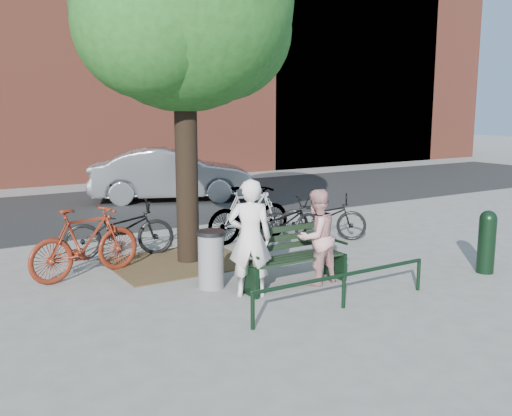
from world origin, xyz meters
TOP-DOWN VIEW (x-y plane):
  - ground at (0.00, 0.00)m, footprint 90.00×90.00m
  - dirt_pit at (-1.00, 2.20)m, footprint 2.40×2.00m
  - road at (0.00, 8.50)m, footprint 40.00×7.00m
  - townhouse_row at (0.17, 16.00)m, footprint 45.00×4.00m
  - park_bench at (-0.00, 0.08)m, footprint 1.74×0.54m
  - guard_railing at (0.00, -1.20)m, footprint 3.06×0.06m
  - street_tree at (-0.75, 2.20)m, footprint 4.20×3.80m
  - person_left at (-0.84, -0.04)m, footprint 0.77×0.68m
  - person_right at (0.36, -0.09)m, footprint 0.82×0.68m
  - bollard at (3.20, -1.14)m, footprint 0.29×0.29m
  - litter_bin at (-1.16, 0.60)m, footprint 0.45×0.45m
  - bicycle_a at (-1.76, 3.16)m, footprint 2.13×1.13m
  - bicycle_b at (-2.66, 2.20)m, footprint 2.04×0.98m
  - bicycle_c at (1.31, 2.20)m, footprint 1.91×0.78m
  - bicycle_d at (0.94, 2.93)m, footprint 2.01×0.64m
  - bicycle_e at (2.40, 2.32)m, footprint 1.84×1.69m
  - parked_car at (1.71, 8.72)m, footprint 5.06×3.31m

SIDE VIEW (x-z plane):
  - ground at x=0.00m, z-range 0.00..0.00m
  - road at x=0.00m, z-range 0.00..0.01m
  - dirt_pit at x=-1.00m, z-range 0.00..0.02m
  - guard_railing at x=0.00m, z-range 0.15..0.66m
  - litter_bin at x=-1.16m, z-range 0.01..0.92m
  - park_bench at x=0.00m, z-range -0.01..0.97m
  - bicycle_e at x=2.40m, z-range 0.00..0.97m
  - bicycle_c at x=1.31m, z-range 0.00..0.99m
  - bicycle_a at x=-1.76m, z-range 0.00..1.07m
  - bollard at x=3.20m, z-range 0.04..1.12m
  - bicycle_b at x=-2.66m, z-range 0.00..1.18m
  - bicycle_d at x=0.94m, z-range 0.00..1.19m
  - person_right at x=0.36m, z-range 0.00..1.53m
  - parked_car at x=1.71m, z-range 0.00..1.57m
  - person_left at x=-0.84m, z-range 0.00..1.77m
  - street_tree at x=-0.75m, z-range 1.17..7.67m
  - townhouse_row at x=0.17m, z-range -0.75..13.25m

